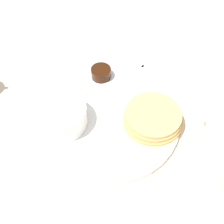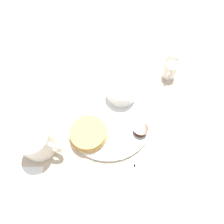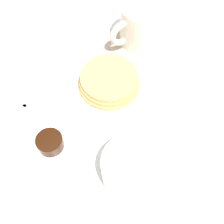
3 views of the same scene
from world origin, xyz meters
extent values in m
plane|color=#C6B299|center=(0.00, 0.00, 0.00)|extent=(4.00, 4.00, 0.00)
cylinder|color=white|center=(0.00, 0.00, 0.01)|extent=(0.28, 0.28, 0.01)
cylinder|color=tan|center=(0.08, -0.04, 0.02)|extent=(0.12, 0.12, 0.01)
cylinder|color=tan|center=(0.08, -0.04, 0.03)|extent=(0.11, 0.11, 0.01)
cylinder|color=tan|center=(0.08, -0.04, 0.03)|extent=(0.11, 0.11, 0.01)
cylinder|color=white|center=(-0.09, 0.02, 0.03)|extent=(0.10, 0.10, 0.05)
cylinder|color=white|center=(-0.09, 0.02, 0.05)|extent=(0.08, 0.08, 0.01)
cylinder|color=black|center=(0.02, 0.11, 0.02)|extent=(0.04, 0.04, 0.02)
cylinder|color=white|center=(-0.10, 0.04, 0.02)|extent=(0.05, 0.05, 0.02)
sphere|color=white|center=(-0.10, 0.04, 0.04)|extent=(0.03, 0.03, 0.03)
cylinder|color=silver|center=(0.15, -0.17, 0.04)|extent=(0.09, 0.09, 0.09)
torus|color=silver|center=(0.15, -0.12, 0.05)|extent=(0.01, 0.06, 0.06)
cube|color=silver|center=(0.14, 0.06, 0.00)|extent=(0.04, 0.11, 0.00)
cube|color=silver|center=(0.12, 0.13, 0.00)|extent=(0.03, 0.04, 0.00)
cube|color=white|center=(0.26, -0.16, 0.00)|extent=(0.12, 0.11, 0.00)
camera|label=1|loc=(-0.11, -0.31, 0.47)|focal=45.00mm
camera|label=2|loc=(0.24, 0.08, 0.52)|focal=28.00mm
camera|label=3|loc=(-0.20, 0.12, 0.45)|focal=45.00mm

